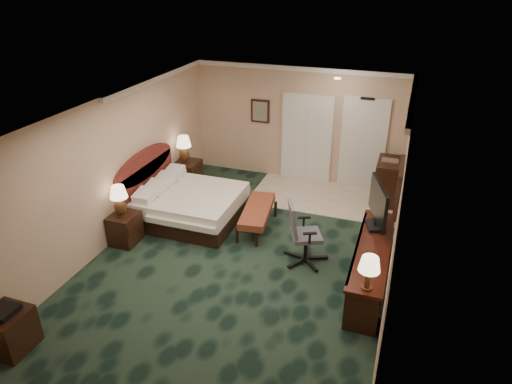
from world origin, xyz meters
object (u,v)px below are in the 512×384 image
(lamp_near, at_px, (120,201))
(side_table, at_px, (9,330))
(minibar, at_px, (387,181))
(desk, at_px, (371,266))
(desk_chair, at_px, (306,233))
(bed, at_px, (192,206))
(nightstand_near, at_px, (125,229))
(lamp_far, at_px, (184,150))
(tv, at_px, (378,206))
(bed_bench, at_px, (257,218))
(nightstand_far, at_px, (188,175))

(lamp_near, bearing_deg, side_table, -88.74)
(minibar, bearing_deg, lamp_near, -142.83)
(desk, height_order, desk_chair, desk_chair)
(bed, distance_m, side_table, 4.07)
(nightstand_near, xyz_separation_m, desk_chair, (3.32, 0.52, 0.28))
(lamp_far, bearing_deg, desk_chair, -30.62)
(lamp_near, height_order, tv, tv)
(lamp_far, distance_m, desk, 5.04)
(bed_bench, bearing_deg, desk_chair, -41.12)
(tv, bearing_deg, side_table, -158.00)
(side_table, bearing_deg, desk, 34.30)
(lamp_near, distance_m, side_table, 2.83)
(nightstand_far, height_order, desk_chair, desk_chair)
(bed_bench, distance_m, tv, 2.45)
(desk, height_order, minibar, minibar)
(bed, height_order, desk_chair, desk_chair)
(nightstand_far, relative_size, tv, 0.63)
(tv, bearing_deg, lamp_near, 173.45)
(desk, bearing_deg, bed_bench, 155.36)
(side_table, relative_size, desk_chair, 0.52)
(bed_bench, xyz_separation_m, minibar, (2.28, 2.09, 0.23))
(nightstand_far, bearing_deg, lamp_far, -113.50)
(side_table, height_order, desk_chair, desk_chair)
(desk_chair, relative_size, minibar, 1.21)
(bed, height_order, lamp_near, lamp_near)
(nightstand_near, distance_m, side_table, 2.79)
(bed, xyz_separation_m, lamp_near, (-0.80, -1.24, 0.58))
(nightstand_near, height_order, bed_bench, nightstand_near)
(nightstand_far, relative_size, desk_chair, 0.57)
(minibar, bearing_deg, lamp_far, -168.92)
(bed_bench, bearing_deg, lamp_near, -157.30)
(lamp_far, bearing_deg, bed, -58.16)
(lamp_near, relative_size, minibar, 0.63)
(side_table, bearing_deg, bed, 79.55)
(nightstand_far, distance_m, side_table, 5.33)
(desk, bearing_deg, lamp_near, -176.89)
(desk_chair, bearing_deg, lamp_near, 164.88)
(lamp_near, relative_size, side_table, 1.01)
(nightstand_far, bearing_deg, minibar, 10.43)
(tv, distance_m, desk_chair, 1.27)
(bed_bench, relative_size, desk, 0.57)
(desk, bearing_deg, tv, 93.48)
(bed, bearing_deg, minibar, 30.37)
(bed, distance_m, minibar, 4.25)
(minibar, bearing_deg, tv, -90.62)
(nightstand_far, distance_m, minibar, 4.50)
(nightstand_far, relative_size, side_table, 1.08)
(nightstand_near, xyz_separation_m, lamp_near, (-0.01, -0.03, 0.59))
(tv, height_order, desk_chair, tv)
(lamp_far, distance_m, side_table, 5.32)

